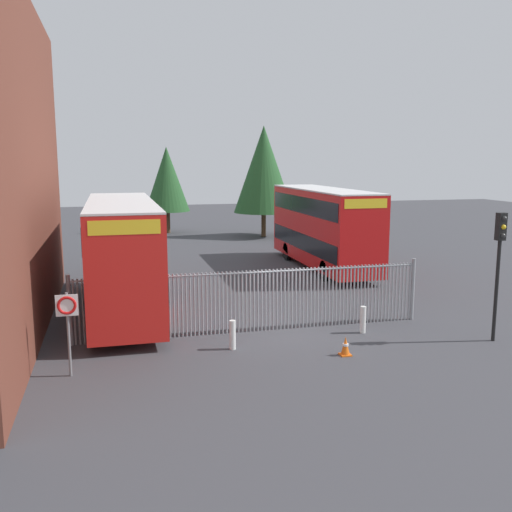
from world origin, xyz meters
The scene contains 11 objects.
ground_plane centered at (0.00, 8.00, 0.00)m, with size 100.00×100.00×0.00m, color #3D3D42.
palisade_fence centered at (-1.09, 0.00, 1.18)m, with size 12.48×0.14×2.35m.
double_decker_bus_near_gate centered at (-5.46, 3.87, 2.42)m, with size 2.54×10.81×4.42m.
double_decker_bus_behind_fence_left centered at (5.54, 10.67, 2.42)m, with size 2.54×10.81×4.42m.
bollard_near_left centered at (-2.23, -1.71, 0.47)m, with size 0.20×0.20×0.95m, color silver.
bollard_center_front centered at (2.55, -1.12, 0.47)m, with size 0.20×0.20×0.95m, color silver.
traffic_cone_by_gate centered at (1.03, -3.14, 0.29)m, with size 0.34×0.34×0.59m.
speed_limit_sign_post centered at (-7.11, -2.87, 1.78)m, with size 0.60×0.14×2.40m.
traffic_light_kerbside centered at (6.41, -3.03, 2.99)m, with size 0.28×0.33×4.30m.
tree_tall_back centered at (-1.27, 28.40, 4.41)m, with size 3.65×3.65×7.03m.
tree_short_side centered at (5.81, 24.30, 5.24)m, with size 4.67×4.67×8.58m.
Camera 1 is at (-5.85, -18.89, 5.99)m, focal length 40.10 mm.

